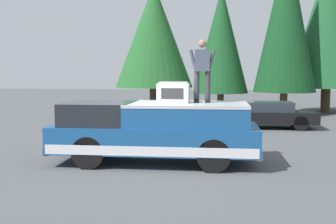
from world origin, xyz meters
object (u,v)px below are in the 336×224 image
(pickup_truck, at_px, (155,131))
(person_on_truck_bed, at_px, (202,69))
(parked_car_black, at_px, (268,115))
(compressor_unit, at_px, (173,92))

(pickup_truck, bearing_deg, person_on_truck_bed, -79.63)
(parked_car_black, bearing_deg, person_on_truck_bed, 159.57)
(pickup_truck, xyz_separation_m, person_on_truck_bed, (0.23, -1.25, 1.68))
(pickup_truck, relative_size, compressor_unit, 6.60)
(pickup_truck, xyz_separation_m, compressor_unit, (0.08, -0.49, 1.05))
(pickup_truck, relative_size, parked_car_black, 1.35)
(person_on_truck_bed, xyz_separation_m, parked_car_black, (7.20, -2.68, -1.97))
(pickup_truck, bearing_deg, compressor_unit, -80.45)
(compressor_unit, bearing_deg, person_on_truck_bed, -79.11)
(compressor_unit, distance_m, parked_car_black, 8.22)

